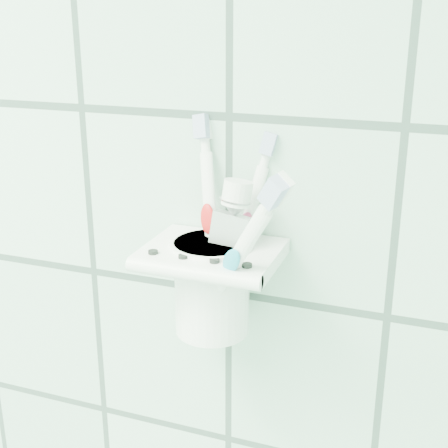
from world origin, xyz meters
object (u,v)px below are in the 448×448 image
at_px(cup, 212,283).
at_px(toothpaste_tube, 216,246).
at_px(toothbrush_pink, 217,226).
at_px(toothbrush_blue, 220,225).
at_px(toothbrush_orange, 196,214).
at_px(holder_bracket, 213,255).

height_order(cup, toothpaste_tube, toothpaste_tube).
relative_size(toothbrush_pink, toothbrush_blue, 1.08).
relative_size(toothbrush_pink, toothbrush_orange, 0.98).
bearing_deg(holder_bracket, toothbrush_pink, -42.05).
distance_m(toothbrush_blue, toothpaste_tube, 0.03).
height_order(toothbrush_blue, toothpaste_tube, toothbrush_blue).
bearing_deg(toothpaste_tube, toothbrush_orange, 174.56).
distance_m(toothbrush_pink, toothbrush_blue, 0.03).
bearing_deg(toothpaste_tube, holder_bracket, 146.41).
relative_size(toothbrush_orange, toothpaste_tube, 1.39).
bearing_deg(toothbrush_blue, toothbrush_pink, -76.12).
bearing_deg(toothbrush_pink, toothpaste_tube, 147.19).
bearing_deg(cup, holder_bracket, -58.66).
height_order(toothbrush_pink, toothbrush_orange, toothbrush_orange).
relative_size(cup, toothpaste_tube, 0.62).
xyz_separation_m(cup, toothpaste_tube, (0.01, -0.01, 0.04)).
relative_size(holder_bracket, toothbrush_blue, 0.66).
bearing_deg(toothpaste_tube, toothbrush_pink, -28.27).
bearing_deg(toothbrush_blue, cup, -97.60).
xyz_separation_m(cup, toothbrush_orange, (-0.01, -0.00, 0.07)).
distance_m(holder_bracket, toothpaste_tube, 0.01).
height_order(toothbrush_blue, toothbrush_orange, toothbrush_orange).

